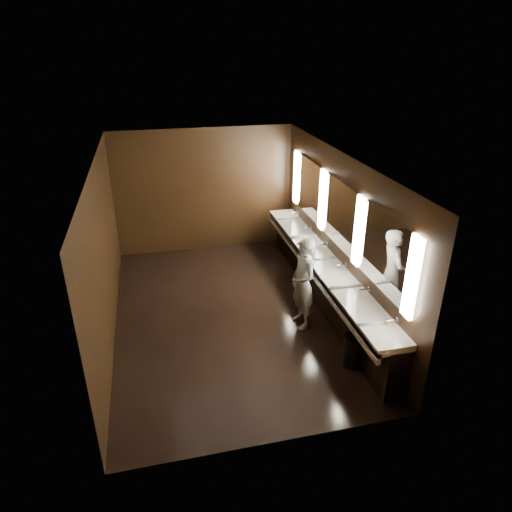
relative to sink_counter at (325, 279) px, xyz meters
The scene contains 10 objects.
floor 1.86m from the sink_counter, behind, with size 6.00×6.00×0.00m, color black.
ceiling 2.92m from the sink_counter, behind, with size 4.00×6.00×0.02m, color #2D2D2B.
wall_back 3.61m from the sink_counter, 120.87° to the left, with size 4.00×0.02×2.80m, color black.
wall_front 3.61m from the sink_counter, 120.87° to the right, with size 4.00×0.02×2.80m, color black.
wall_left 3.90m from the sink_counter, behind, with size 0.02×6.00×2.80m, color black.
wall_right 0.93m from the sink_counter, ahead, with size 0.02×6.00×2.80m, color black.
sink_counter is the anchor object (origin of this frame).
mirror_band 1.27m from the sink_counter, ahead, with size 0.06×5.03×1.15m.
person 0.94m from the sink_counter, 136.43° to the right, with size 0.59×0.39×1.61m, color #8DA4D2.
trash_bin 1.85m from the sink_counter, 96.84° to the right, with size 0.32×0.32×0.50m, color black.
Camera 1 is at (-1.15, -6.93, 4.51)m, focal length 32.00 mm.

